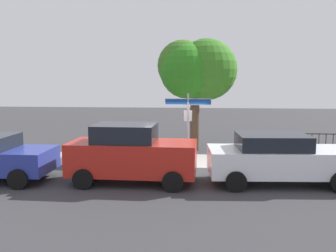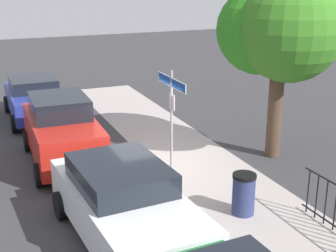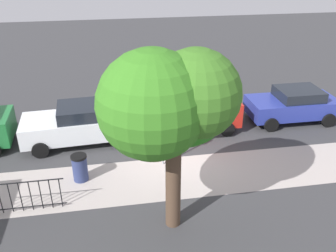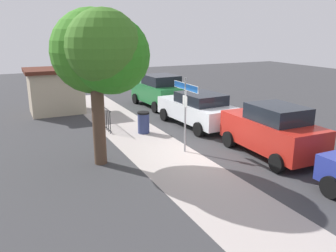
% 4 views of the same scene
% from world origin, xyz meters
% --- Properties ---
extents(ground_plane, '(60.00, 60.00, 0.00)m').
position_xyz_m(ground_plane, '(0.00, 0.00, 0.00)').
color(ground_plane, '#38383A').
extents(sidewalk_strip, '(24.00, 2.60, 0.00)m').
position_xyz_m(sidewalk_strip, '(2.00, 1.30, 0.00)').
color(sidewalk_strip, '#AEA39E').
rests_on(sidewalk_strip, ground_plane).
extents(street_sign, '(1.80, 0.07, 2.85)m').
position_xyz_m(street_sign, '(0.51, 0.40, 2.04)').
color(street_sign, '#9EA0A5').
rests_on(street_sign, ground_plane).
extents(shade_tree, '(3.73, 3.06, 5.28)m').
position_xyz_m(shade_tree, '(0.71, 3.45, 3.84)').
color(shade_tree, '#4E392A').
rests_on(shade_tree, ground_plane).
extents(car_blue, '(4.06, 2.10, 1.54)m').
position_xyz_m(car_blue, '(-6.05, -2.38, 0.80)').
color(car_blue, '#293696').
rests_on(car_blue, ground_plane).
extents(car_red, '(4.16, 2.06, 1.95)m').
position_xyz_m(car_red, '(-1.24, -2.29, 0.97)').
color(car_red, red).
rests_on(car_red, ground_plane).
extents(car_white, '(4.73, 2.37, 1.64)m').
position_xyz_m(car_white, '(3.55, -1.95, 0.85)').
color(car_white, white).
rests_on(car_white, ground_plane).
extents(iron_fence, '(3.57, 0.04, 1.07)m').
position_xyz_m(iron_fence, '(5.67, 2.30, 0.55)').
color(iron_fence, black).
rests_on(iron_fence, ground_plane).
extents(trash_bin, '(0.55, 0.55, 0.98)m').
position_xyz_m(trash_bin, '(3.51, 0.90, 0.49)').
color(trash_bin, navy).
rests_on(trash_bin, ground_plane).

